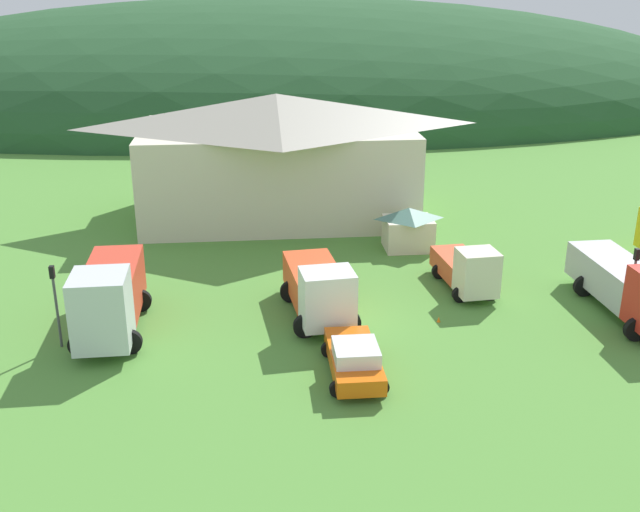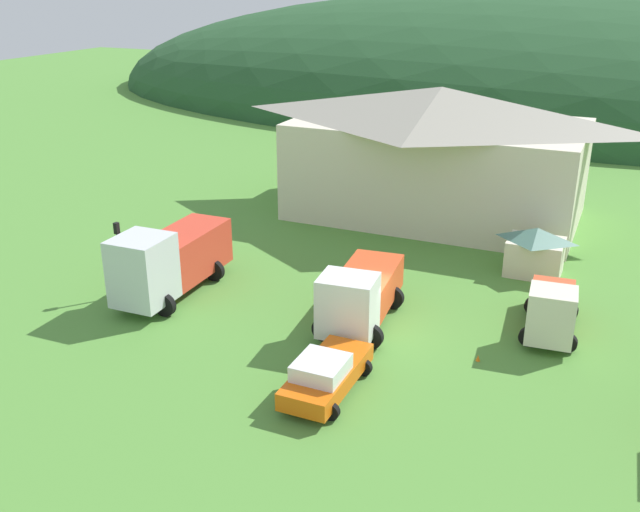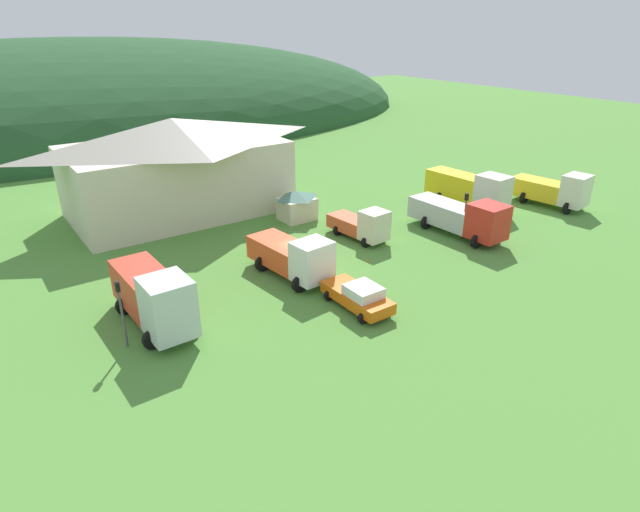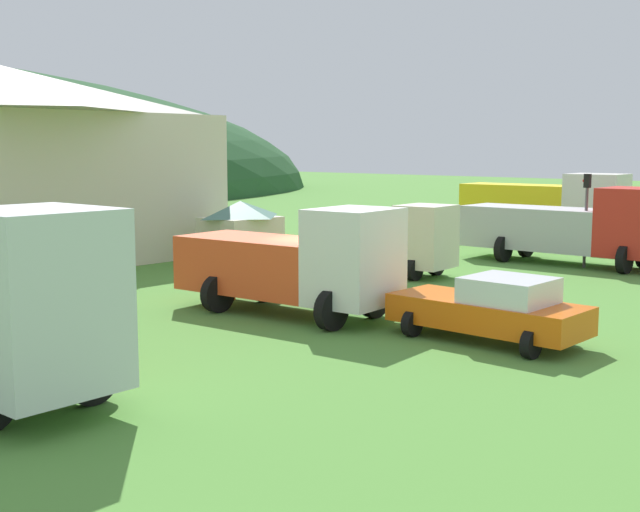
% 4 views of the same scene
% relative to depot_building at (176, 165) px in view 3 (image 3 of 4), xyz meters
% --- Properties ---
extents(ground_plane, '(200.00, 200.00, 0.00)m').
position_rel_depot_building_xyz_m(ground_plane, '(2.17, -17.02, -4.30)').
color(ground_plane, '#518C38').
extents(forested_hill_backdrop, '(122.88, 60.00, 26.88)m').
position_rel_depot_building_xyz_m(forested_hill_backdrop, '(2.17, 48.77, -4.30)').
color(forested_hill_backdrop, '#234C28').
rests_on(forested_hill_backdrop, ground).
extents(depot_building, '(19.36, 11.34, 8.35)m').
position_rel_depot_building_xyz_m(depot_building, '(0.00, 0.00, 0.00)').
color(depot_building, beige).
rests_on(depot_building, ground).
extents(play_shed_cream, '(3.07, 2.55, 2.58)m').
position_rel_depot_building_xyz_m(play_shed_cream, '(7.53, -7.66, -2.97)').
color(play_shed_cream, beige).
rests_on(play_shed_cream, ground).
extents(tow_truck_silver, '(3.28, 7.54, 3.75)m').
position_rel_depot_building_xyz_m(tow_truck_silver, '(-8.48, -17.78, -2.39)').
color(tow_truck_silver, silver).
rests_on(tow_truck_silver, ground).
extents(heavy_rig_white, '(3.57, 6.95, 3.16)m').
position_rel_depot_building_xyz_m(heavy_rig_white, '(1.21, -17.00, -2.75)').
color(heavy_rig_white, white).
rests_on(heavy_rig_white, ground).
extents(light_truck_cream, '(2.68, 5.53, 2.69)m').
position_rel_depot_building_xyz_m(light_truck_cream, '(9.22, -14.50, -3.04)').
color(light_truck_cream, beige).
rests_on(light_truck_cream, ground).
extents(crane_truck_red, '(3.35, 8.53, 3.23)m').
position_rel_depot_building_xyz_m(crane_truck_red, '(16.23, -18.35, -2.69)').
color(crane_truck_red, red).
rests_on(crane_truck_red, ground).
extents(flatbed_truck_yellow, '(3.34, 8.16, 3.54)m').
position_rel_depot_building_xyz_m(flatbed_truck_yellow, '(22.12, -14.12, -2.45)').
color(flatbed_truck_yellow, silver).
rests_on(flatbed_truck_yellow, ground).
extents(heavy_rig_striped, '(3.67, 7.04, 3.35)m').
position_rel_depot_building_xyz_m(heavy_rig_striped, '(28.79, -18.35, -2.69)').
color(heavy_rig_striped, silver).
rests_on(heavy_rig_striped, ground).
extents(service_pickup_orange, '(2.38, 4.90, 1.66)m').
position_rel_depot_building_xyz_m(service_pickup_orange, '(2.09, -22.79, -3.47)').
color(service_pickup_orange, orange).
rests_on(service_pickup_orange, ground).
extents(traffic_light_west, '(0.20, 0.32, 3.86)m').
position_rel_depot_building_xyz_m(traffic_light_west, '(-10.55, -18.87, -1.92)').
color(traffic_light_west, '#4C4C51').
rests_on(traffic_light_west, ground).
extents(traffic_light_east, '(0.20, 0.32, 3.75)m').
position_rel_depot_building_xyz_m(traffic_light_east, '(15.81, -18.93, -1.98)').
color(traffic_light_east, '#4C4C51').
rests_on(traffic_light_east, ground).
extents(traffic_cone_near_pickup, '(0.36, 0.36, 0.54)m').
position_rel_depot_building_xyz_m(traffic_cone_near_pickup, '(1.63, -13.73, -4.30)').
color(traffic_cone_near_pickup, orange).
rests_on(traffic_cone_near_pickup, ground).
extents(traffic_cone_mid_row, '(0.36, 0.36, 0.53)m').
position_rel_depot_building_xyz_m(traffic_cone_mid_row, '(6.87, -18.02, -4.30)').
color(traffic_cone_mid_row, orange).
rests_on(traffic_cone_mid_row, ground).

